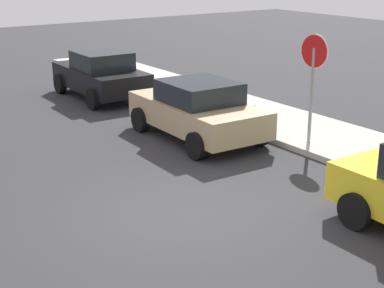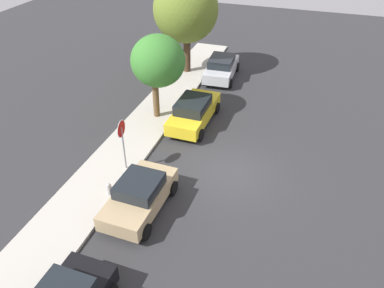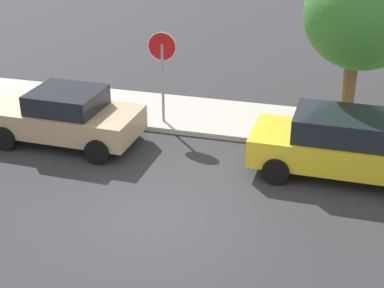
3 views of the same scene
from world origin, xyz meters
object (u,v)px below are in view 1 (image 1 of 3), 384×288
object	(u,v)px
stop_sign	(313,70)
parked_car_black	(101,75)
fire_hydrant	(253,117)
parked_car_tan	(198,110)

from	to	relation	value
stop_sign	parked_car_black	distance (m)	7.80
parked_car_black	fire_hydrant	world-z (taller)	parked_car_black
parked_car_tan	parked_car_black	world-z (taller)	parked_car_black
parked_car_tan	fire_hydrant	xyz separation A→B (m)	(0.26, 1.60, -0.39)
stop_sign	parked_car_tan	bearing A→B (deg)	-140.37
parked_car_tan	parked_car_black	xyz separation A→B (m)	(-5.40, 0.02, 0.01)
parked_car_black	fire_hydrant	distance (m)	5.89
parked_car_tan	parked_car_black	distance (m)	5.40
stop_sign	parked_car_tan	world-z (taller)	stop_sign
stop_sign	fire_hydrant	bearing A→B (deg)	-175.03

